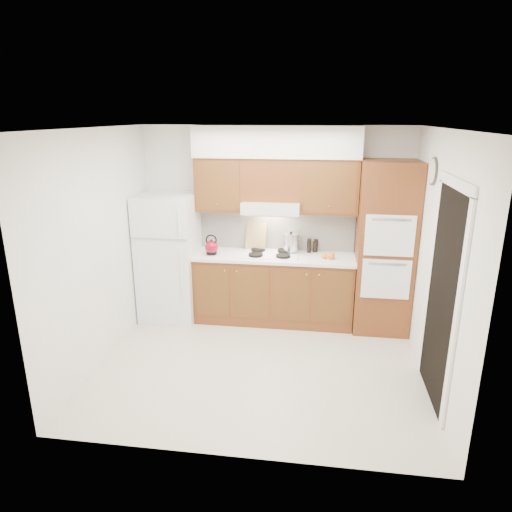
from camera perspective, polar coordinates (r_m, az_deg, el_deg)
The scene contains 26 objects.
floor at distance 5.36m, azimuth 0.53°, elevation -13.32°, with size 3.60×3.60×0.00m, color beige.
ceiling at distance 4.62m, azimuth 0.62°, elevation 15.69°, with size 3.60×3.60×0.00m, color white.
wall_back at distance 6.27m, azimuth 2.36°, elevation 4.09°, with size 3.60×0.02×2.60m, color white.
wall_left at distance 5.36m, azimuth -18.89°, elevation 0.87°, with size 0.02×3.00×2.60m, color white.
wall_right at distance 4.94m, azimuth 21.74°, elevation -0.79°, with size 0.02×3.00×2.60m, color white.
fridge at distance 6.34m, azimuth -10.77°, elevation -0.19°, with size 0.75×0.72×1.72m, color white.
base_cabinets at distance 6.23m, azimuth 2.21°, elevation -4.17°, with size 2.11×0.60×0.90m, color brown.
countertop at distance 6.07m, azimuth 2.26°, elevation -0.07°, with size 2.13×0.62×0.04m, color white.
backsplash at distance 6.27m, azimuth 2.56°, elevation 3.34°, with size 2.11×0.03×0.56m, color white.
oven_cabinet at distance 6.03m, azimuth 15.75°, elevation 0.96°, with size 0.70×0.65×2.20m, color brown.
upper_cab_left at distance 6.12m, azimuth -4.50°, elevation 8.97°, with size 0.63×0.33×0.70m, color brown.
upper_cab_right at distance 5.98m, azimuth 9.18°, elevation 8.61°, with size 0.73×0.33×0.70m, color brown.
range_hood at distance 5.99m, azimuth 1.93°, elevation 6.17°, with size 0.75×0.45×0.15m, color silver.
upper_cab_over_hood at distance 6.00m, azimuth 2.03°, elevation 9.57°, with size 0.75×0.33×0.55m, color brown.
soffit at distance 5.93m, azimuth 2.56°, elevation 14.09°, with size 2.13×0.36×0.40m, color silver.
cooktop at distance 6.08m, azimuth 1.81°, elevation 0.23°, with size 0.74×0.50×0.01m, color white.
doorway at distance 4.70m, azimuth 22.21°, elevation -5.00°, with size 0.02×0.90×2.10m, color black.
wall_clock at distance 5.29m, azimuth 21.28°, elevation 9.85°, with size 0.30×0.30×0.02m, color #3F3833.
kettle at distance 6.09m, azimuth -5.59°, elevation 1.09°, with size 0.18×0.18×0.18m, color maroon.
cutting_board at distance 6.24m, azimuth -0.01°, elevation 2.54°, with size 0.29×0.02×0.38m, color tan.
stock_pot at distance 6.16m, azimuth 4.37°, elevation 1.72°, with size 0.22×0.22×0.22m, color silver.
condiment_a at distance 6.19m, azimuth 6.66°, elevation 1.31°, with size 0.05×0.05×0.19m, color black.
condiment_b at distance 6.25m, azimuth 7.51°, elevation 1.33°, with size 0.05×0.05×0.17m, color black.
condiment_c at distance 6.23m, azimuth 7.36°, elevation 1.16°, with size 0.05×0.05×0.15m, color black.
orange_near at distance 5.96m, azimuth 9.42°, elevation 0.02°, with size 0.09×0.09×0.09m, color orange.
orange_far at distance 5.96m, azimuth 8.53°, elevation 0.00°, with size 0.07×0.07×0.07m, color #FFA00D.
Camera 1 is at (0.60, -4.57, 2.73)m, focal length 32.00 mm.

